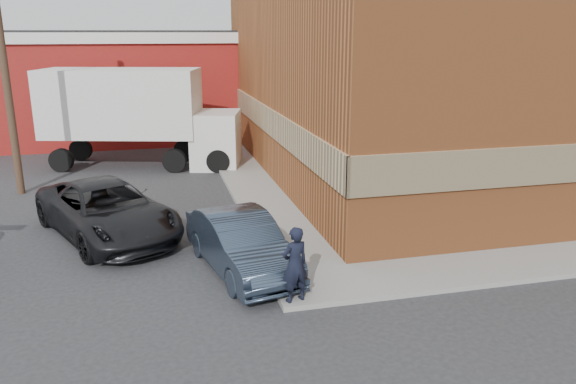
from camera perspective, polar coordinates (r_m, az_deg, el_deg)
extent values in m
plane|color=#28282B|center=(13.43, -0.17, -8.41)|extent=(90.00, 90.00, 0.00)
cube|color=#A6572A|center=(23.81, 15.10, 12.95)|extent=(14.00, 18.00, 9.00)
cube|color=tan|center=(21.57, -2.11, 7.34)|extent=(0.08, 18.16, 1.00)
cube|color=gray|center=(21.87, -4.26, 1.43)|extent=(1.80, 18.00, 0.12)
cube|color=maroon|center=(32.17, -19.67, 9.66)|extent=(16.00, 8.00, 5.00)
cube|color=silver|center=(32.02, -20.15, 14.54)|extent=(16.30, 8.30, 0.50)
cube|color=black|center=(32.02, -20.20, 15.07)|extent=(16.00, 8.00, 0.10)
cylinder|color=#493324|center=(21.40, -26.89, 11.52)|extent=(0.26, 0.26, 9.00)
imported|color=black|center=(11.63, 0.70, -7.38)|extent=(0.68, 0.55, 1.63)
imported|color=#2B3748|center=(13.43, -4.80, -5.21)|extent=(2.35, 4.48, 1.40)
imported|color=black|center=(16.38, -17.93, -1.78)|extent=(4.61, 6.07, 1.53)
cube|color=white|center=(24.57, -16.58, 8.69)|extent=(6.78, 4.10, 2.75)
cube|color=#1D6F31|center=(23.42, -17.43, 7.24)|extent=(5.92, 1.62, 0.85)
cube|color=white|center=(23.89, -6.78, 5.32)|extent=(2.44, 2.74, 2.33)
cylinder|color=black|center=(24.76, -22.04, 3.01)|extent=(1.00, 0.55, 0.95)
cylinder|color=black|center=(26.67, -20.31, 4.05)|extent=(1.00, 0.55, 0.95)
cylinder|color=black|center=(23.33, -11.46, 3.13)|extent=(1.00, 0.55, 0.95)
cylinder|color=black|center=(25.35, -10.45, 4.20)|extent=(1.00, 0.55, 0.95)
cylinder|color=black|center=(23.00, -7.08, 3.14)|extent=(1.00, 0.55, 0.95)
cylinder|color=black|center=(25.05, -6.41, 4.22)|extent=(1.00, 0.55, 0.95)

